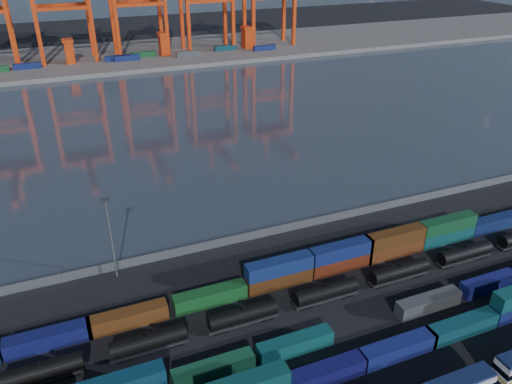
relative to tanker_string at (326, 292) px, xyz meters
name	(u,v)px	position (x,y,z in m)	size (l,w,h in m)	color
ground	(325,323)	(-2.78, -4.83, -1.88)	(700.00, 700.00, 0.00)	black
harbor_water	(171,123)	(-2.78, 100.17, -1.87)	(700.00, 700.00, 0.00)	#2F3744
far_quay	(121,56)	(-2.78, 205.17, -0.88)	(700.00, 70.00, 2.00)	#514F4C
container_row_south	(382,350)	(0.85, -15.40, 0.40)	(141.94, 2.63, 5.61)	#3D3F42
container_row_mid	(252,356)	(-17.31, -8.53, -0.11)	(140.54, 2.49, 5.30)	#434648
container_row_north	(346,258)	(8.49, 7.14, 0.28)	(142.57, 2.63, 5.61)	#0F294F
tanker_string	(326,292)	(0.00, 0.00, 0.00)	(105.17, 2.61, 3.74)	black
waterfront_fence	(260,234)	(-2.78, 23.17, -0.87)	(160.12, 0.12, 2.20)	#595B5E
yard_light_mast	(110,235)	(-32.78, 21.17, 7.42)	(1.60, 0.40, 16.60)	slate
quay_containers	(102,60)	(-13.78, 190.63, 1.42)	(172.58, 10.99, 2.60)	navy
straddle_carriers	(118,47)	(-5.28, 195.17, 5.94)	(140.00, 7.00, 11.10)	red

